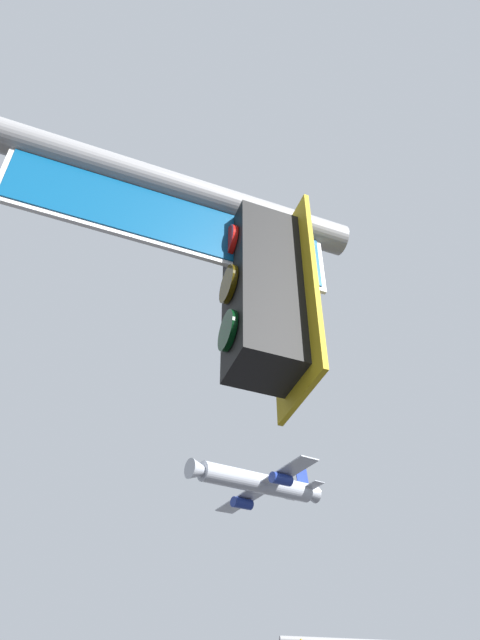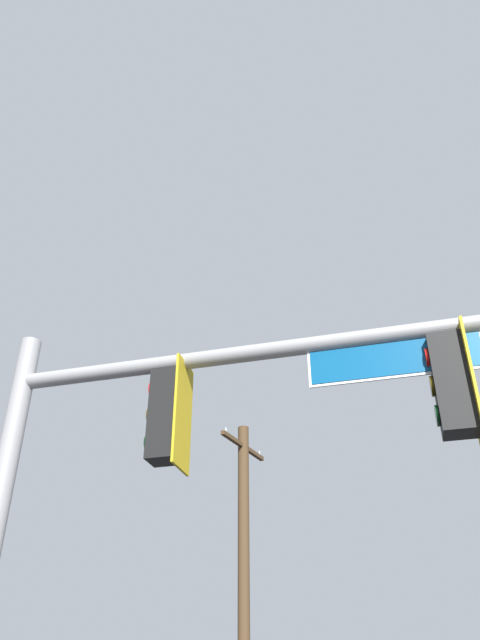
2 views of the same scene
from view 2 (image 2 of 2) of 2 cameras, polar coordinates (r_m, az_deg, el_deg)
signal_pole_near at (r=7.11m, az=-6.54°, el=-11.70°), size 5.81×1.01×5.50m
utility_pole at (r=18.15m, az=0.34°, el=-22.06°), size 0.39×2.57×8.61m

